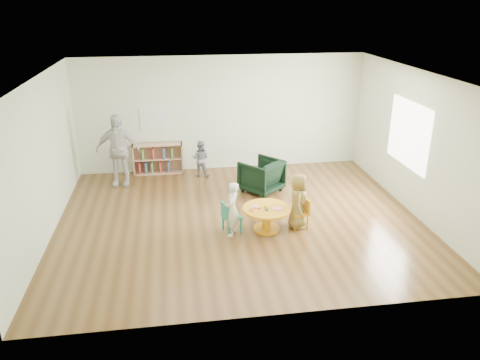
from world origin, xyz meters
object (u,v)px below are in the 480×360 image
at_px(kid_chair_right, 301,212).
at_px(kid_chair_left, 230,216).
at_px(toddler, 201,159).
at_px(child_left, 232,209).
at_px(child_right, 298,201).
at_px(bookshelf, 158,159).
at_px(adult_caretaker, 118,150).
at_px(armchair, 261,176).
at_px(activity_table, 267,215).

bearing_deg(kid_chair_right, kid_chair_left, 82.19).
bearing_deg(kid_chair_right, toddler, 21.74).
height_order(kid_chair_left, child_left, child_left).
height_order(kid_chair_left, child_right, child_right).
relative_size(bookshelf, adult_caretaker, 0.72).
height_order(kid_chair_left, armchair, armchair).
xyz_separation_m(activity_table, armchair, (0.25, 1.84, 0.06)).
distance_m(child_left, toddler, 3.09).
height_order(kid_chair_left, bookshelf, bookshelf).
relative_size(kid_chair_right, adult_caretaker, 0.34).
relative_size(armchair, child_right, 0.75).
xyz_separation_m(activity_table, kid_chair_left, (-0.69, 0.03, 0.00)).
xyz_separation_m(activity_table, toddler, (-1.02, 2.98, 0.13)).
bearing_deg(kid_chair_left, armchair, 134.42).
bearing_deg(child_left, child_right, 116.58).
xyz_separation_m(kid_chair_right, child_left, (-1.34, -0.13, 0.21)).
xyz_separation_m(armchair, toddler, (-1.27, 1.14, 0.08)).
bearing_deg(kid_chair_left, kid_chair_right, 72.37).
relative_size(child_right, adult_caretaker, 0.64).
bearing_deg(adult_caretaker, child_left, -46.78).
height_order(activity_table, child_left, child_left).
distance_m(activity_table, child_right, 0.64).
bearing_deg(bookshelf, armchair, -33.49).
relative_size(kid_chair_right, child_right, 0.53).
height_order(armchair, child_right, child_right).
bearing_deg(child_right, toddler, 44.23).
relative_size(activity_table, child_right, 0.84).
distance_m(activity_table, child_left, 0.70).
distance_m(kid_chair_left, bookshelf, 3.61).
bearing_deg(child_right, adult_caretaker, 68.17).
distance_m(kid_chair_right, child_right, 0.24).
bearing_deg(bookshelf, adult_caretaker, -141.40).
bearing_deg(activity_table, kid_chair_left, 177.51).
bearing_deg(kid_chair_right, bookshelf, 31.07).
bearing_deg(kid_chair_left, child_left, -4.99).
height_order(armchair, toddler, toddler).
bearing_deg(armchair, kid_chair_left, 21.85).
bearing_deg(child_right, armchair, 26.24).
distance_m(kid_chair_left, kid_chair_right, 1.37).
height_order(bookshelf, armchair, bookshelf).
distance_m(kid_chair_right, bookshelf, 4.30).
relative_size(kid_chair_left, kid_chair_right, 1.02).
height_order(armchair, adult_caretaker, adult_caretaker).
distance_m(kid_chair_left, armchair, 2.04).
bearing_deg(child_left, toddler, -152.42).
bearing_deg(adult_caretaker, child_right, -32.81).
height_order(bookshelf, adult_caretaker, adult_caretaker).
distance_m(kid_chair_left, child_right, 1.31).
xyz_separation_m(child_right, adult_caretaker, (-3.50, 2.66, 0.30)).
bearing_deg(toddler, child_right, 138.25).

